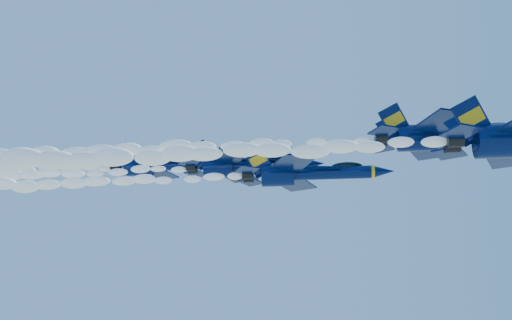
# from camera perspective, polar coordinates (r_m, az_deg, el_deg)

# --- Properties ---
(smoke_trail_jet_lead) EXTENTS (58.46, 2.55, 2.30)m
(smoke_trail_jet_lead) POSITION_cam_1_polar(r_m,az_deg,el_deg) (60.80, -11.44, 0.26)
(smoke_trail_jet_lead) COLOR white
(jet_second) EXTENTS (18.41, 15.11, 6.84)m
(jet_second) POSITION_cam_1_polar(r_m,az_deg,el_deg) (70.06, 17.03, 2.09)
(jet_second) COLOR #030F3A
(smoke_trail_jet_second) EXTENTS (58.46, 2.35, 2.11)m
(smoke_trail_jet_second) POSITION_cam_1_polar(r_m,az_deg,el_deg) (72.14, -13.15, 0.74)
(smoke_trail_jet_second) COLOR white
(jet_third) EXTENTS (18.15, 14.89, 6.74)m
(jet_third) POSITION_cam_1_polar(r_m,az_deg,el_deg) (77.24, 4.64, -1.17)
(jet_third) COLOR #030F3A
(smoke_trail_jet_third) EXTENTS (58.46, 2.31, 2.08)m
(smoke_trail_jet_third) POSITION_cam_1_polar(r_m,az_deg,el_deg) (85.94, -20.85, -2.13)
(smoke_trail_jet_third) COLOR white
(jet_fourth) EXTENTS (17.65, 14.48, 6.56)m
(jet_fourth) POSITION_cam_1_polar(r_m,az_deg,el_deg) (82.07, -0.87, -0.47)
(jet_fourth) COLOR #030F3A
(jet_fifth) EXTENTS (17.22, 14.12, 6.40)m
(jet_fifth) POSITION_cam_1_polar(r_m,az_deg,el_deg) (90.79, -8.17, -0.44)
(jet_fifth) COLOR #030F3A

